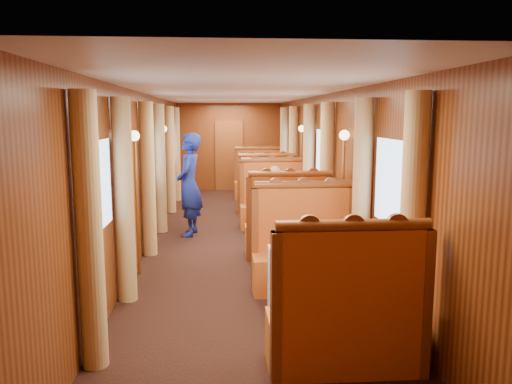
{
  "coord_description": "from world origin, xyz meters",
  "views": [
    {
      "loc": [
        -0.3,
        -8.42,
        2.14
      ],
      "look_at": [
        0.23,
        -1.32,
        1.05
      ],
      "focal_mm": 35.0,
      "sensor_mm": 36.0,
      "label": 1
    }
  ],
  "objects": [
    {
      "name": "rose_vase_far",
      "position": [
        0.78,
        3.49,
        0.93
      ],
      "size": [
        0.06,
        0.06,
        0.36
      ],
      "rotation": [
        0.0,
        0.0,
        -0.04
      ],
      "color": "silver",
      "rests_on": "table_far"
    },
    {
      "name": "sconce_right_aft",
      "position": [
        1.4,
        1.75,
        1.38
      ],
      "size": [
        0.14,
        0.14,
        1.95
      ],
      "color": "#BF8C3F",
      "rests_on": "floor"
    },
    {
      "name": "teapot_back",
      "position": [
        0.67,
        -3.46,
        0.81
      ],
      "size": [
        0.15,
        0.11,
        0.12
      ],
      "primitive_type": null,
      "rotation": [
        0.0,
        0.0,
        0.0
      ],
      "color": "silver",
      "rests_on": "tea_tray"
    },
    {
      "name": "curtain_right_far_b",
      "position": [
        1.38,
        4.28,
        1.18
      ],
      "size": [
        0.22,
        0.22,
        2.35
      ],
      "primitive_type": "cylinder",
      "color": "tan",
      "rests_on": "floor"
    },
    {
      "name": "table_mid",
      "position": [
        0.75,
        0.0,
        0.38
      ],
      "size": [
        1.05,
        0.72,
        0.75
      ],
      "primitive_type": "cube",
      "color": "white",
      "rests_on": "floor"
    },
    {
      "name": "teapot_left",
      "position": [
        0.54,
        -3.57,
        0.81
      ],
      "size": [
        0.16,
        0.12,
        0.12
      ],
      "primitive_type": null,
      "rotation": [
        0.0,
        0.0,
        -0.06
      ],
      "color": "silver",
      "rests_on": "tea_tray"
    },
    {
      "name": "passenger",
      "position": [
        0.75,
        0.8,
        0.74
      ],
      "size": [
        0.4,
        0.44,
        0.76
      ],
      "color": "beige",
      "rests_on": "banquette_mid_aft"
    },
    {
      "name": "sconce_left_fore",
      "position": [
        -1.4,
        -1.75,
        1.38
      ],
      "size": [
        0.14,
        0.14,
        1.95
      ],
      "color": "#BF8C3F",
      "rests_on": "floor"
    },
    {
      "name": "curtain_right_near_a",
      "position": [
        1.38,
        -4.28,
        1.18
      ],
      "size": [
        0.22,
        0.22,
        2.35
      ],
      "primitive_type": "cylinder",
      "color": "tan",
      "rests_on": "floor"
    },
    {
      "name": "banquette_near_fwd",
      "position": [
        0.75,
        -4.51,
        0.42
      ],
      "size": [
        1.3,
        0.55,
        1.34
      ],
      "color": "#A62E12",
      "rests_on": "floor"
    },
    {
      "name": "curtain_right_near_b",
      "position": [
        1.38,
        -2.72,
        1.18
      ],
      "size": [
        0.22,
        0.22,
        2.35
      ],
      "primitive_type": "cylinder",
      "color": "tan",
      "rests_on": "floor"
    },
    {
      "name": "ceiling",
      "position": [
        0.0,
        0.0,
        2.5
      ],
      "size": [
        3.0,
        12.0,
        0.01
      ],
      "primitive_type": null,
      "rotation": [
        3.14,
        0.0,
        0.0
      ],
      "color": "silver",
      "rests_on": "wall_left"
    },
    {
      "name": "curtain_left_mid_a",
      "position": [
        -1.38,
        -0.78,
        1.18
      ],
      "size": [
        0.22,
        0.22,
        2.35
      ],
      "primitive_type": "cylinder",
      "color": "tan",
      "rests_on": "floor"
    },
    {
      "name": "window_left_near",
      "position": [
        -1.49,
        -3.5,
        1.45
      ],
      "size": [
        0.01,
        1.2,
        0.9
      ],
      "primitive_type": null,
      "rotation": [
        1.57,
        0.0,
        1.57
      ],
      "color": "#8BADD9",
      "rests_on": "wall_left"
    },
    {
      "name": "doorway_far",
      "position": [
        0.0,
        5.97,
        1.0
      ],
      "size": [
        0.8,
        0.04,
        2.0
      ],
      "primitive_type": "cube",
      "color": "brown",
      "rests_on": "floor"
    },
    {
      "name": "curtain_left_near_b",
      "position": [
        -1.38,
        -2.72,
        1.18
      ],
      "size": [
        0.22,
        0.22,
        2.35
      ],
      "primitive_type": "cylinder",
      "color": "tan",
      "rests_on": "floor"
    },
    {
      "name": "teapot_right",
      "position": [
        0.75,
        -3.66,
        0.81
      ],
      "size": [
        0.19,
        0.17,
        0.13
      ],
      "primitive_type": null,
      "rotation": [
        0.0,
        0.0,
        0.37
      ],
      "color": "silver",
      "rests_on": "tea_tray"
    },
    {
      "name": "banquette_far_fwd",
      "position": [
        0.75,
        2.49,
        0.42
      ],
      "size": [
        1.3,
        0.55,
        1.34
      ],
      "color": "#A62E12",
      "rests_on": "floor"
    },
    {
      "name": "curtain_right_far_a",
      "position": [
        1.38,
        2.72,
        1.18
      ],
      "size": [
        0.22,
        0.22,
        2.35
      ],
      "primitive_type": "cylinder",
      "color": "tan",
      "rests_on": "floor"
    },
    {
      "name": "curtain_left_far_b",
      "position": [
        -1.38,
        4.28,
        1.18
      ],
      "size": [
        0.22,
        0.22,
        2.35
      ],
      "primitive_type": "cylinder",
      "color": "tan",
      "rests_on": "floor"
    },
    {
      "name": "window_right_mid",
      "position": [
        1.49,
        0.0,
        1.45
      ],
      "size": [
        0.01,
        1.2,
        0.9
      ],
      "primitive_type": null,
      "rotation": [
        1.57,
        0.0,
        -1.57
      ],
      "color": "#8BADD9",
      "rests_on": "wall_right"
    },
    {
      "name": "fruit_plate",
      "position": [
        1.08,
        -3.66,
        0.77
      ],
      "size": [
        0.23,
        0.23,
        0.05
      ],
      "rotation": [
        0.0,
        0.0,
        0.12
      ],
      "color": "white",
      "rests_on": "table_near"
    },
    {
      "name": "wall_far",
      "position": [
        0.0,
        6.0,
        1.25
      ],
      "size": [
        3.0,
        0.01,
        2.5
      ],
      "primitive_type": null,
      "rotation": [
        1.57,
        0.0,
        0.0
      ],
      "color": "brown",
      "rests_on": "floor"
    },
    {
      "name": "wall_right",
      "position": [
        1.5,
        0.0,
        1.25
      ],
      "size": [
        0.01,
        12.0,
        2.5
      ],
      "primitive_type": null,
      "rotation": [
        1.57,
        0.0,
        -1.57
      ],
      "color": "brown",
      "rests_on": "floor"
    },
    {
      "name": "sconce_right_fore",
      "position": [
        1.4,
        -1.75,
        1.38
      ],
      "size": [
        0.14,
        0.14,
        1.95
      ],
      "color": "#BF8C3F",
      "rests_on": "floor"
    },
    {
      "name": "window_right_near",
      "position": [
        1.49,
        -3.5,
        1.45
      ],
      "size": [
        0.01,
        1.2,
        0.9
      ],
      "primitive_type": null,
      "rotation": [
        1.57,
        0.0,
        -1.57
      ],
      "color": "#8BADD9",
      "rests_on": "wall_right"
    },
    {
      "name": "tea_tray",
      "position": [
        0.67,
        -3.57,
        0.76
      ],
      "size": [
        0.41,
        0.37,
        0.01
      ],
      "primitive_type": "cube",
      "rotation": [
        0.0,
        0.0,
        0.39
      ],
      "color": "silver",
      "rests_on": "table_near"
    },
    {
      "name": "rose_vase_mid",
      "position": [
        0.74,
        -0.01,
        0.93
      ],
      "size": [
        0.06,
        0.06,
        0.36
      ],
      "rotation": [
        0.0,
        0.0,
        -0.27
      ],
      "color": "silver",
      "rests_on": "table_mid"
    },
    {
      "name": "window_left_mid",
      "position": [
        -1.49,
        0.0,
        1.45
      ],
      "size": [
        0.01,
        1.2,
        0.9
      ],
      "primitive_type": null,
      "rotation": [
        1.57,
        0.0,
        1.57
      ],
      "color": "#8BADD9",
      "rests_on": "wall_left"
    },
    {
      "name": "cup_outboard",
      "position": [
        0.47,
        -3.31,
        0.86
      ],
      "size": [
        0.08,
        0.08,
        0.26
      ],
      "rotation": [
        0.0,
        0.0,
        -0.18
      ],
      "color": "white",
      "rests_on": "table_near"
    },
    {
      "name": "wall_left",
      "position": [
        -1.5,
        0.0,
        1.25
      ],
      "size": [
        0.01,
        12.0,
        2.5
      ],
      "primitive_type": null,
      "rotation": [
        1.57,
        0.0,
        1.57
      ],
      "color": "brown",
      "rests_on": "floor"
    },
    {
      "name": "table_near",
      "position": [
        0.75,
        -3.5,
        0.38
      ],
      "size": [
        1.05,
        0.72,
        0.75
      ],
      "primitive_type": "cube",
      "color": "white",
      "rests_on": "floor"
    },
    {
      "name": "curtain_left_far_a",
      "position": [
        -1.38,
        2.72,
        1.18
      ],
      "size": [
        0.22,
        0.22,
        2.35
      ],
      "primitive_type": "cylinder",
      "color": "tan",
      "rests_on": "floor"
    },
    {
      "name": "wall_near",
      "position": [
        0.0,
        -6.0,
        1.25
      ],
      "size": [
        3.0,
        0.01,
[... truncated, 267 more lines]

